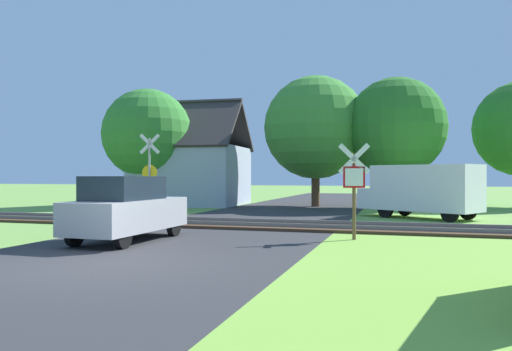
% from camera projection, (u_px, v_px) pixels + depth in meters
% --- Properties ---
extents(ground_plane, '(160.00, 160.00, 0.00)m').
position_uv_depth(ground_plane, '(103.00, 265.00, 10.02)').
color(ground_plane, '#6B9942').
extents(road_asphalt, '(7.40, 80.00, 0.01)m').
position_uv_depth(road_asphalt, '(151.00, 250.00, 11.94)').
color(road_asphalt, '#2D2D30').
rests_on(road_asphalt, ground).
extents(grass_verge, '(6.00, 20.00, 0.01)m').
position_uv_depth(grass_verge, '(478.00, 320.00, 6.19)').
color(grass_verge, '#75A83B').
rests_on(grass_verge, ground).
extents(rail_track, '(60.00, 2.60, 0.22)m').
position_uv_depth(rail_track, '(235.00, 224.00, 17.77)').
color(rail_track, '#422D1E').
rests_on(rail_track, ground).
extents(stop_sign_near, '(0.88, 0.17, 2.70)m').
position_uv_depth(stop_sign_near, '(354.00, 184.00, 13.89)').
color(stop_sign_near, brown).
rests_on(stop_sign_near, ground).
extents(crossing_sign_far, '(0.85, 0.27, 3.59)m').
position_uv_depth(crossing_sign_far, '(149.00, 170.00, 21.33)').
color(crossing_sign_far, '#9E9EA5').
rests_on(crossing_sign_far, ground).
extents(house, '(6.83, 6.94, 6.50)m').
position_uv_depth(house, '(192.00, 172.00, 30.95)').
color(house, '#99A3B7').
rests_on(house, ground).
extents(tree_right, '(5.44, 5.44, 7.19)m').
position_uv_depth(tree_right, '(396.00, 127.00, 27.34)').
color(tree_right, '#513823').
rests_on(tree_right, ground).
extents(tree_left, '(5.30, 5.30, 6.92)m').
position_uv_depth(tree_left, '(147.00, 134.00, 29.49)').
color(tree_left, '#513823').
rests_on(tree_left, ground).
extents(tree_center, '(6.00, 6.00, 7.60)m').
position_uv_depth(tree_center, '(316.00, 128.00, 29.00)').
color(tree_center, '#513823').
rests_on(tree_center, ground).
extents(mail_truck, '(5.16, 4.10, 2.24)m').
position_uv_depth(mail_truck, '(422.00, 189.00, 20.86)').
color(mail_truck, white).
rests_on(mail_truck, ground).
extents(parked_car, '(1.71, 4.03, 1.78)m').
position_uv_depth(parked_car, '(127.00, 209.00, 13.64)').
color(parked_car, '#99999E').
rests_on(parked_car, ground).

